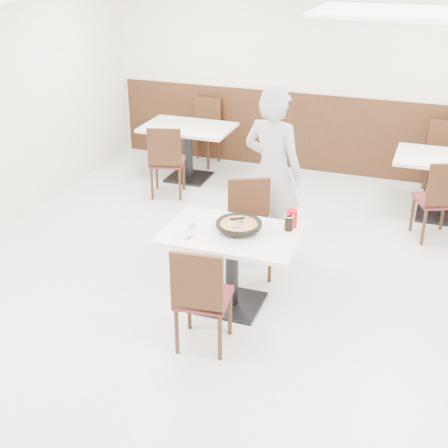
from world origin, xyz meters
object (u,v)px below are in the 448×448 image
(bg_table_left, at_px, (188,153))
(bg_chair_left_far, at_px, (202,133))
(chair_far, at_px, (250,231))
(bg_table_right, at_px, (444,188))
(diner_person, at_px, (273,172))
(cola_glass, at_px, (289,223))
(red_cup, at_px, (292,219))
(side_plate, at_px, (185,233))
(bg_chair_left_near, at_px, (167,160))
(bg_chair_right_far, at_px, (443,161))
(bg_chair_right_near, at_px, (437,198))
(chair_near, at_px, (204,295))
(pizza_pan, at_px, (239,227))
(pizza, at_px, (239,226))
(main_table, at_px, (232,269))

(bg_table_left, xyz_separation_m, bg_chair_left_far, (-0.03, 0.62, 0.10))
(chair_far, relative_size, bg_table_right, 0.79)
(diner_person, xyz_separation_m, bg_table_left, (-1.65, 1.67, -0.52))
(cola_glass, xyz_separation_m, red_cup, (0.01, 0.08, 0.02))
(side_plate, distance_m, bg_chair_left_near, 2.72)
(bg_table_left, xyz_separation_m, bg_table_right, (3.36, -0.16, 0.00))
(bg_chair_left_near, height_order, bg_chair_right_far, same)
(bg_table_left, relative_size, bg_chair_right_near, 1.26)
(chair_far, relative_size, bg_chair_right_near, 1.00)
(chair_near, distance_m, pizza_pan, 0.76)
(red_cup, bearing_deg, bg_table_left, 128.99)
(bg_chair_left_near, bearing_deg, bg_chair_right_far, 3.67)
(pizza, relative_size, bg_table_left, 0.26)
(bg_table_right, bearing_deg, pizza_pan, -122.42)
(chair_near, xyz_separation_m, red_cup, (0.49, 0.93, 0.35))
(side_plate, height_order, bg_chair_left_near, bg_chair_left_near)
(side_plate, bearing_deg, bg_table_right, 53.57)
(bg_chair_right_near, relative_size, bg_chair_right_far, 1.00)
(cola_glass, height_order, bg_table_left, cola_glass)
(bg_table_left, distance_m, bg_chair_left_near, 0.64)
(pizza, bearing_deg, side_plate, -157.98)
(diner_person, height_order, bg_chair_left_near, diner_person)
(bg_chair_left_far, bearing_deg, pizza_pan, 122.00)
(pizza, distance_m, bg_table_right, 3.21)
(bg_chair_left_far, height_order, bg_chair_right_far, same)
(bg_table_right, bearing_deg, bg_chair_right_near, -96.24)
(main_table, bearing_deg, bg_chair_left_far, 115.39)
(bg_table_right, bearing_deg, cola_glass, -117.23)
(red_cup, relative_size, bg_chair_left_near, 0.17)
(main_table, xyz_separation_m, pizza_pan, (0.05, 0.04, 0.42))
(pizza_pan, xyz_separation_m, bg_chair_left_far, (-1.70, 3.43, -0.32))
(red_cup, relative_size, bg_chair_right_far, 0.17)
(bg_chair_right_far, bearing_deg, bg_table_left, 4.19)
(chair_far, xyz_separation_m, cola_glass, (0.48, -0.40, 0.34))
(chair_far, height_order, bg_chair_left_near, same)
(main_table, bearing_deg, bg_chair_left_near, 126.40)
(pizza, distance_m, side_plate, 0.47)
(side_plate, relative_size, bg_table_left, 0.15)
(bg_chair_right_far, bearing_deg, bg_table_right, 89.62)
(cola_glass, distance_m, bg_chair_right_near, 2.26)
(cola_glass, xyz_separation_m, bg_chair_right_near, (1.22, 1.88, -0.34))
(bg_table_right, bearing_deg, side_plate, -126.43)
(side_plate, bearing_deg, bg_chair_left_near, 117.90)
(bg_table_left, height_order, bg_chair_left_far, bg_chair_left_far)
(pizza, height_order, bg_chair_left_far, bg_chair_left_far)
(bg_table_right, bearing_deg, red_cup, -117.78)
(cola_glass, xyz_separation_m, diner_person, (-0.43, 0.98, 0.08))
(pizza_pan, xyz_separation_m, bg_chair_left_near, (-1.69, 2.19, -0.32))
(chair_near, bearing_deg, bg_chair_right_near, 52.02)
(pizza_pan, bearing_deg, bg_chair_right_near, 51.53)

